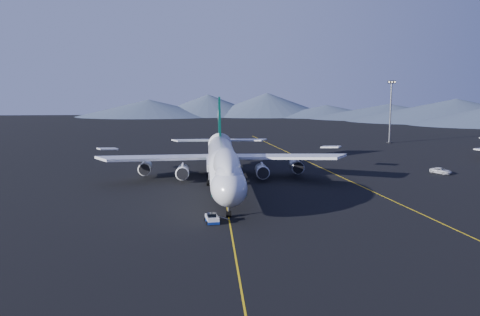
{
  "coord_description": "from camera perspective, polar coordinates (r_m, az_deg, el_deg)",
  "views": [
    {
      "loc": [
        -4.01,
        -118.98,
        24.41
      ],
      "look_at": [
        4.04,
        4.44,
        6.0
      ],
      "focal_mm": 40.0,
      "sensor_mm": 36.0,
      "label": 1
    }
  ],
  "objects": [
    {
      "name": "taxiway_line_side",
      "position": [
        135.6,
        10.86,
        -2.05
      ],
      "size": [
        28.08,
        198.09,
        0.01
      ],
      "primitive_type": "cube",
      "rotation": [
        0.0,
        0.0,
        0.14
      ],
      "color": "yellow",
      "rests_on": "ground"
    },
    {
      "name": "taxiway_line_main",
      "position": [
        121.52,
        -1.77,
        -3.12
      ],
      "size": [
        0.25,
        220.0,
        0.01
      ],
      "primitive_type": "cube",
      "color": "yellow",
      "rests_on": "ground"
    },
    {
      "name": "floodlight_mast",
      "position": [
        211.51,
        15.76,
        4.79
      ],
      "size": [
        2.93,
        2.2,
        23.7
      ],
      "rotation": [
        0.0,
        0.0,
        -0.14
      ],
      "color": "black",
      "rests_on": "ground"
    },
    {
      "name": "boeing_747",
      "position": [
        120.53,
        -1.78,
        -0.41
      ],
      "size": [
        59.62,
        72.43,
        19.37
      ],
      "color": "silver",
      "rests_on": "ground"
    },
    {
      "name": "ground",
      "position": [
        121.52,
        -1.77,
        -3.13
      ],
      "size": [
        500.0,
        500.0,
        0.0
      ],
      "primitive_type": "plane",
      "color": "black",
      "rests_on": "ground"
    },
    {
      "name": "service_van",
      "position": [
        147.85,
        20.63,
        -1.28
      ],
      "size": [
        5.19,
        6.04,
        1.54
      ],
      "primitive_type": "imported",
      "rotation": [
        0.0,
        0.0,
        0.58
      ],
      "color": "silver",
      "rests_on": "ground"
    },
    {
      "name": "pushback_tug",
      "position": [
        92.21,
        -3.0,
        -6.54
      ],
      "size": [
        2.77,
        4.27,
        1.75
      ],
      "rotation": [
        0.0,
        0.0,
        0.14
      ],
      "color": "silver",
      "rests_on": "ground"
    }
  ]
}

